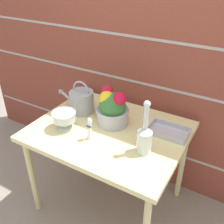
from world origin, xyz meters
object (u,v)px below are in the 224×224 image
at_px(crystal_pedestal_bowl, 64,117).
at_px(figurine_vase, 90,131).
at_px(glass_decanter, 145,137).
at_px(wire_tray, 168,132).
at_px(flower_planter, 112,108).
at_px(watering_can, 81,101).

height_order(crystal_pedestal_bowl, figurine_vase, figurine_vase).
relative_size(crystal_pedestal_bowl, glass_decanter, 0.47).
relative_size(figurine_vase, wire_tray, 0.59).
bearing_deg(crystal_pedestal_bowl, flower_planter, 41.24).
bearing_deg(glass_decanter, figurine_vase, -171.11).
xyz_separation_m(figurine_vase, wire_tray, (0.43, 0.32, -0.06)).
bearing_deg(wire_tray, glass_decanter, -103.45).
distance_m(crystal_pedestal_bowl, figurine_vase, 0.23).
xyz_separation_m(crystal_pedestal_bowl, flower_planter, (0.26, 0.23, 0.04)).
height_order(crystal_pedestal_bowl, flower_planter, flower_planter).
relative_size(crystal_pedestal_bowl, wire_tray, 0.62).
bearing_deg(wire_tray, watering_can, -175.12).
bearing_deg(figurine_vase, crystal_pedestal_bowl, 176.65).
relative_size(watering_can, glass_decanter, 0.91).
bearing_deg(watering_can, flower_planter, -5.01).
bearing_deg(figurine_vase, wire_tray, 37.09).
bearing_deg(glass_decanter, watering_can, 161.68).
distance_m(glass_decanter, figurine_vase, 0.37).
height_order(flower_planter, wire_tray, flower_planter).
height_order(crystal_pedestal_bowl, wire_tray, crystal_pedestal_bowl).
bearing_deg(glass_decanter, crystal_pedestal_bowl, -175.78).
bearing_deg(flower_planter, glass_decanter, -28.56).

